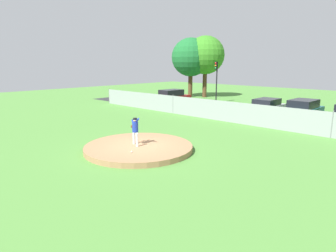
# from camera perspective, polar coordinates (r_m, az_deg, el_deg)

# --- Properties ---
(ground_plane) EXTENTS (80.00, 80.00, 0.00)m
(ground_plane) POSITION_cam_1_polar(r_m,az_deg,el_deg) (20.17, 7.30, -1.10)
(ground_plane) COLOR #4C8438
(asphalt_strip) EXTENTS (44.00, 7.00, 0.01)m
(asphalt_strip) POSITION_cam_1_polar(r_m,az_deg,el_deg) (27.37, 17.92, 1.90)
(asphalt_strip) COLOR #2B2B2D
(asphalt_strip) RESTS_ON ground_plane
(pitchers_mound) EXTENTS (5.77, 5.77, 0.28)m
(pitchers_mound) POSITION_cam_1_polar(r_m,az_deg,el_deg) (15.84, -5.71, -4.21)
(pitchers_mound) COLOR #99704C
(pitchers_mound) RESTS_ON ground_plane
(pitcher_youth) EXTENTS (0.82, 0.36, 1.54)m
(pitcher_youth) POSITION_cam_1_polar(r_m,az_deg,el_deg) (15.61, -6.41, -0.48)
(pitcher_youth) COLOR silver
(pitcher_youth) RESTS_ON pitchers_mound
(baseball) EXTENTS (0.07, 0.07, 0.07)m
(baseball) POSITION_cam_1_polar(r_m,az_deg,el_deg) (14.56, -7.09, -4.98)
(baseball) COLOR white
(baseball) RESTS_ON pitchers_mound
(chainlink_fence) EXTENTS (33.54, 0.07, 1.74)m
(chainlink_fence) POSITION_cam_1_polar(r_m,az_deg,el_deg) (23.30, 13.20, 2.52)
(chainlink_fence) COLOR gray
(chainlink_fence) RESTS_ON ground_plane
(parked_car_teal) EXTENTS (1.99, 4.60, 1.72)m
(parked_car_teal) POSITION_cam_1_polar(r_m,az_deg,el_deg) (26.04, 24.71, 2.71)
(parked_car_teal) COLOR #146066
(parked_car_teal) RESTS_ON ground_plane
(parked_car_silver) EXTENTS (1.90, 4.28, 1.60)m
(parked_car_silver) POSITION_cam_1_polar(r_m,az_deg,el_deg) (26.69, 18.56, 3.29)
(parked_car_silver) COLOR #B7BABF
(parked_car_silver) RESTS_ON ground_plane
(parked_car_red) EXTENTS (2.07, 4.71, 1.68)m
(parked_car_red) POSITION_cam_1_polar(r_m,az_deg,el_deg) (33.16, 0.63, 5.57)
(parked_car_red) COLOR #A81919
(parked_car_red) RESTS_ON ground_plane
(traffic_cone_orange) EXTENTS (0.40, 0.40, 0.55)m
(traffic_cone_orange) POSITION_cam_1_polar(r_m,az_deg,el_deg) (29.60, 3.73, 3.70)
(traffic_cone_orange) COLOR orange
(traffic_cone_orange) RESTS_ON asphalt_strip
(traffic_light_near) EXTENTS (0.28, 0.46, 4.76)m
(traffic_light_near) POSITION_cam_1_polar(r_m,az_deg,el_deg) (34.41, 9.38, 9.75)
(traffic_light_near) COLOR black
(traffic_light_near) RESTS_ON ground_plane
(tree_broad_right) EXTENTS (5.13, 5.13, 7.94)m
(tree_broad_right) POSITION_cam_1_polar(r_m,az_deg,el_deg) (40.64, 4.44, 13.16)
(tree_broad_right) COLOR #4C331E
(tree_broad_right) RESTS_ON ground_plane
(tree_bushy_near) EXTENTS (5.09, 5.09, 8.19)m
(tree_bushy_near) POSITION_cam_1_polar(r_m,az_deg,el_deg) (40.69, 7.28, 13.47)
(tree_bushy_near) COLOR #4C331E
(tree_bushy_near) RESTS_ON ground_plane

